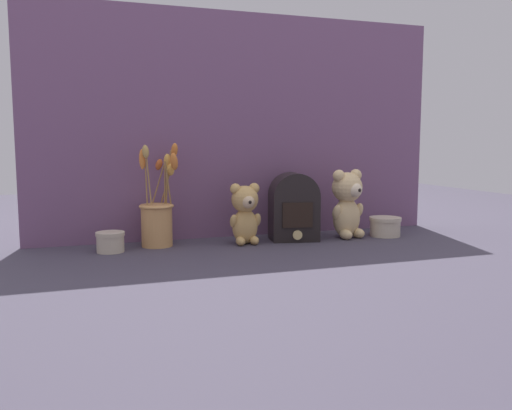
{
  "coord_description": "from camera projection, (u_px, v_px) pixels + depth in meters",
  "views": [
    {
      "loc": [
        -0.56,
        -1.61,
        0.33
      ],
      "look_at": [
        0.0,
        0.02,
        0.12
      ],
      "focal_mm": 38.0,
      "sensor_mm": 36.0,
      "label": 1
    }
  ],
  "objects": [
    {
      "name": "decorative_tin_short",
      "position": [
        110.0,
        242.0,
        1.6
      ],
      "size": [
        0.09,
        0.09,
        0.06
      ],
      "color": "beige",
      "rests_on": "ground"
    },
    {
      "name": "flower_vase",
      "position": [
        158.0,
        216.0,
        1.69
      ],
      "size": [
        0.14,
        0.12,
        0.32
      ],
      "color": "tan",
      "rests_on": "ground"
    },
    {
      "name": "backdrop_wall",
      "position": [
        242.0,
        126.0,
        1.85
      ],
      "size": [
        1.43,
        0.02,
        0.76
      ],
      "color": "#704C70",
      "rests_on": "ground"
    },
    {
      "name": "decorative_tin_tall",
      "position": [
        385.0,
        226.0,
        1.87
      ],
      "size": [
        0.11,
        0.11,
        0.07
      ],
      "color": "beige",
      "rests_on": "ground"
    },
    {
      "name": "teddy_bear_medium",
      "position": [
        245.0,
        212.0,
        1.72
      ],
      "size": [
        0.1,
        0.1,
        0.2
      ],
      "color": "tan",
      "rests_on": "ground"
    },
    {
      "name": "vintage_radio",
      "position": [
        294.0,
        207.0,
        1.79
      ],
      "size": [
        0.17,
        0.15,
        0.22
      ],
      "color": "black",
      "rests_on": "ground"
    },
    {
      "name": "teddy_bear_large",
      "position": [
        347.0,
        202.0,
        1.83
      ],
      "size": [
        0.13,
        0.12,
        0.23
      ],
      "color": "#DBBC84",
      "rests_on": "ground"
    },
    {
      "name": "ground_plane",
      "position": [
        258.0,
        244.0,
        1.73
      ],
      "size": [
        4.0,
        4.0,
        0.0
      ],
      "primitive_type": "plane",
      "color": "#3D3847"
    }
  ]
}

